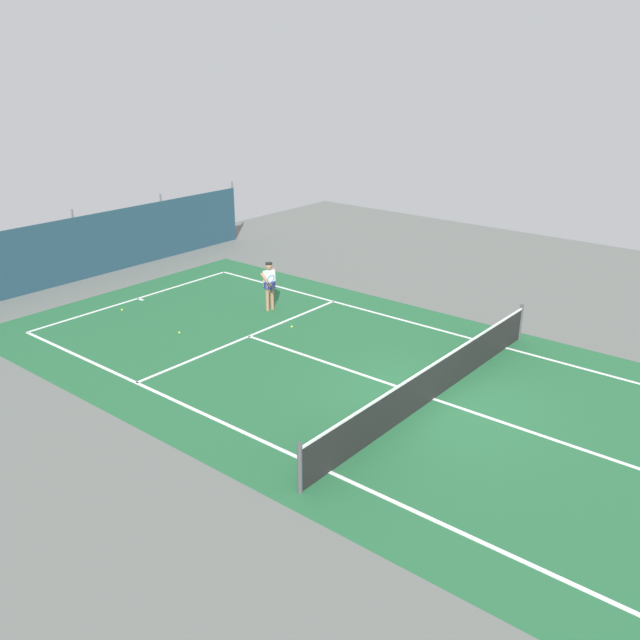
{
  "coord_description": "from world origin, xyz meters",
  "views": [
    {
      "loc": [
        -13.27,
        -7.27,
        7.8
      ],
      "look_at": [
        0.63,
        4.13,
        0.9
      ],
      "focal_mm": 37.94,
      "sensor_mm": 36.0,
      "label": 1
    }
  ],
  "objects_px": {
    "tennis_ball_near_player": "(179,333)",
    "tennis_ball_midcourt": "(122,310)",
    "tennis_ball_by_sideline": "(292,327)",
    "tennis_player": "(269,283)",
    "tennis_net": "(434,380)"
  },
  "relations": [
    {
      "from": "tennis_player",
      "to": "tennis_ball_near_player",
      "type": "bearing_deg",
      "value": -4.87
    },
    {
      "from": "tennis_player",
      "to": "tennis_ball_near_player",
      "type": "height_order",
      "value": "tennis_player"
    },
    {
      "from": "tennis_ball_midcourt",
      "to": "tennis_ball_near_player",
      "type": "bearing_deg",
      "value": -91.93
    },
    {
      "from": "tennis_ball_near_player",
      "to": "tennis_player",
      "type": "bearing_deg",
      "value": -12.2
    },
    {
      "from": "tennis_ball_near_player",
      "to": "tennis_ball_by_sideline",
      "type": "relative_size",
      "value": 1.0
    },
    {
      "from": "tennis_player",
      "to": "tennis_ball_near_player",
      "type": "distance_m",
      "value": 3.49
    },
    {
      "from": "tennis_ball_midcourt",
      "to": "tennis_ball_by_sideline",
      "type": "bearing_deg",
      "value": -65.56
    },
    {
      "from": "tennis_ball_near_player",
      "to": "tennis_ball_midcourt",
      "type": "height_order",
      "value": "same"
    },
    {
      "from": "tennis_net",
      "to": "tennis_player",
      "type": "height_order",
      "value": "tennis_player"
    },
    {
      "from": "tennis_ball_near_player",
      "to": "tennis_ball_midcourt",
      "type": "relative_size",
      "value": 1.0
    },
    {
      "from": "tennis_ball_by_sideline",
      "to": "tennis_ball_near_player",
      "type": "bearing_deg",
      "value": 137.71
    },
    {
      "from": "tennis_ball_near_player",
      "to": "tennis_ball_by_sideline",
      "type": "xyz_separation_m",
      "value": [
        2.56,
        -2.33,
        0.0
      ]
    },
    {
      "from": "tennis_player",
      "to": "tennis_ball_by_sideline",
      "type": "distance_m",
      "value": 2.0
    },
    {
      "from": "tennis_net",
      "to": "tennis_player",
      "type": "relative_size",
      "value": 6.17
    },
    {
      "from": "tennis_net",
      "to": "tennis_ball_near_player",
      "type": "relative_size",
      "value": 153.33
    }
  ]
}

